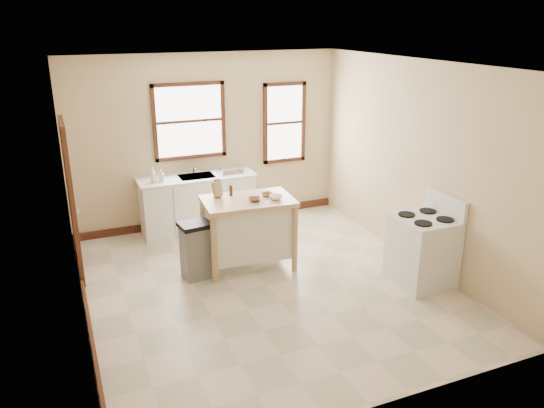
{
  "coord_description": "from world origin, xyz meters",
  "views": [
    {
      "loc": [
        -2.32,
        -5.73,
        3.31
      ],
      "look_at": [
        0.25,
        0.4,
        0.96
      ],
      "focal_mm": 35.0,
      "sensor_mm": 36.0,
      "label": 1
    }
  ],
  "objects_px": {
    "soap_bottle_a": "(153,175)",
    "pepper_grinder": "(231,190)",
    "knife_block": "(217,190)",
    "trash_bin": "(196,250)",
    "soap_bottle_b": "(161,175)",
    "bowl_c": "(276,197)",
    "dish_rack": "(231,171)",
    "kitchen_island": "(248,233)",
    "bowl_a": "(255,199)",
    "bowl_b": "(267,194)",
    "gas_stove": "(423,241)"
  },
  "relations": [
    {
      "from": "soap_bottle_a",
      "to": "pepper_grinder",
      "type": "relative_size",
      "value": 1.51
    },
    {
      "from": "knife_block",
      "to": "trash_bin",
      "type": "xyz_separation_m",
      "value": [
        -0.41,
        -0.29,
        -0.7
      ]
    },
    {
      "from": "soap_bottle_b",
      "to": "bowl_c",
      "type": "bearing_deg",
      "value": -38.72
    },
    {
      "from": "dish_rack",
      "to": "kitchen_island",
      "type": "xyz_separation_m",
      "value": [
        -0.26,
        -1.51,
        -0.47
      ]
    },
    {
      "from": "pepper_grinder",
      "to": "dish_rack",
      "type": "bearing_deg",
      "value": 71.84
    },
    {
      "from": "bowl_a",
      "to": "kitchen_island",
      "type": "bearing_deg",
      "value": 118.75
    },
    {
      "from": "soap_bottle_a",
      "to": "bowl_b",
      "type": "xyz_separation_m",
      "value": [
        1.28,
        -1.47,
        -0.02
      ]
    },
    {
      "from": "pepper_grinder",
      "to": "bowl_a",
      "type": "distance_m",
      "value": 0.41
    },
    {
      "from": "soap_bottle_b",
      "to": "bowl_b",
      "type": "relative_size",
      "value": 1.12
    },
    {
      "from": "bowl_b",
      "to": "trash_bin",
      "type": "distance_m",
      "value": 1.22
    },
    {
      "from": "dish_rack",
      "to": "bowl_c",
      "type": "relative_size",
      "value": 2.05
    },
    {
      "from": "pepper_grinder",
      "to": "knife_block",
      "type": "bearing_deg",
      "value": 172.79
    },
    {
      "from": "soap_bottle_a",
      "to": "bowl_b",
      "type": "height_order",
      "value": "soap_bottle_a"
    },
    {
      "from": "knife_block",
      "to": "bowl_b",
      "type": "xyz_separation_m",
      "value": [
        0.64,
        -0.23,
        -0.08
      ]
    },
    {
      "from": "kitchen_island",
      "to": "knife_block",
      "type": "relative_size",
      "value": 6.07
    },
    {
      "from": "soap_bottle_b",
      "to": "pepper_grinder",
      "type": "bearing_deg",
      "value": -46.05
    },
    {
      "from": "bowl_b",
      "to": "knife_block",
      "type": "bearing_deg",
      "value": 160.64
    },
    {
      "from": "soap_bottle_a",
      "to": "dish_rack",
      "type": "relative_size",
      "value": 0.62
    },
    {
      "from": "soap_bottle_b",
      "to": "bowl_c",
      "type": "relative_size",
      "value": 1.02
    },
    {
      "from": "knife_block",
      "to": "pepper_grinder",
      "type": "height_order",
      "value": "knife_block"
    },
    {
      "from": "trash_bin",
      "to": "knife_block",
      "type": "bearing_deg",
      "value": 28.05
    },
    {
      "from": "soap_bottle_a",
      "to": "bowl_b",
      "type": "bearing_deg",
      "value": -32.17
    },
    {
      "from": "trash_bin",
      "to": "bowl_a",
      "type": "bearing_deg",
      "value": -12.33
    },
    {
      "from": "kitchen_island",
      "to": "pepper_grinder",
      "type": "height_order",
      "value": "pepper_grinder"
    },
    {
      "from": "soap_bottle_b",
      "to": "pepper_grinder",
      "type": "height_order",
      "value": "pepper_grinder"
    },
    {
      "from": "gas_stove",
      "to": "dish_rack",
      "type": "bearing_deg",
      "value": 120.37
    },
    {
      "from": "knife_block",
      "to": "pepper_grinder",
      "type": "bearing_deg",
      "value": -19.83
    },
    {
      "from": "soap_bottle_a",
      "to": "bowl_a",
      "type": "bearing_deg",
      "value": -40.11
    },
    {
      "from": "bowl_a",
      "to": "pepper_grinder",
      "type": "bearing_deg",
      "value": 123.32
    },
    {
      "from": "soap_bottle_a",
      "to": "bowl_a",
      "type": "distance_m",
      "value": 1.92
    },
    {
      "from": "bowl_c",
      "to": "gas_stove",
      "type": "height_order",
      "value": "gas_stove"
    },
    {
      "from": "bowl_a",
      "to": "bowl_b",
      "type": "height_order",
      "value": "bowl_a"
    },
    {
      "from": "knife_block",
      "to": "pepper_grinder",
      "type": "relative_size",
      "value": 1.33
    },
    {
      "from": "trash_bin",
      "to": "soap_bottle_a",
      "type": "bearing_deg",
      "value": 91.15
    },
    {
      "from": "kitchen_island",
      "to": "knife_block",
      "type": "distance_m",
      "value": 0.74
    },
    {
      "from": "dish_rack",
      "to": "bowl_c",
      "type": "height_order",
      "value": "bowl_c"
    },
    {
      "from": "bowl_b",
      "to": "bowl_c",
      "type": "relative_size",
      "value": 0.91
    },
    {
      "from": "soap_bottle_a",
      "to": "dish_rack",
      "type": "distance_m",
      "value": 1.25
    },
    {
      "from": "kitchen_island",
      "to": "trash_bin",
      "type": "xyz_separation_m",
      "value": [
        -0.76,
        -0.04,
        -0.11
      ]
    },
    {
      "from": "soap_bottle_b",
      "to": "trash_bin",
      "type": "distance_m",
      "value": 1.68
    },
    {
      "from": "gas_stove",
      "to": "kitchen_island",
      "type": "bearing_deg",
      "value": 145.57
    },
    {
      "from": "bowl_b",
      "to": "gas_stove",
      "type": "height_order",
      "value": "gas_stove"
    },
    {
      "from": "knife_block",
      "to": "pepper_grinder",
      "type": "distance_m",
      "value": 0.19
    },
    {
      "from": "knife_block",
      "to": "bowl_b",
      "type": "bearing_deg",
      "value": -31.98
    },
    {
      "from": "dish_rack",
      "to": "kitchen_island",
      "type": "height_order",
      "value": "dish_rack"
    },
    {
      "from": "soap_bottle_b",
      "to": "gas_stove",
      "type": "distance_m",
      "value": 3.99
    },
    {
      "from": "dish_rack",
      "to": "knife_block",
      "type": "relative_size",
      "value": 1.83
    },
    {
      "from": "dish_rack",
      "to": "kitchen_island",
      "type": "bearing_deg",
      "value": -88.1
    },
    {
      "from": "soap_bottle_a",
      "to": "bowl_c",
      "type": "bearing_deg",
      "value": -34.32
    },
    {
      "from": "soap_bottle_a",
      "to": "pepper_grinder",
      "type": "bearing_deg",
      "value": -40.19
    }
  ]
}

